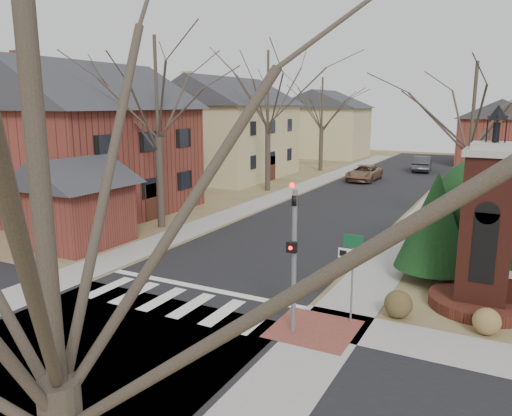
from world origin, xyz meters
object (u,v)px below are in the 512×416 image
Objects in this scene: traffic_signal_pole at (294,246)px; pickup_truck at (364,173)px; sign_post at (353,261)px; distant_car at (422,164)px; brick_gate_monument at (485,244)px.

pickup_truck is at bearing 101.61° from traffic_signal_pole.
distant_car is (-3.99, 36.92, -1.19)m from sign_post.
brick_gate_monument reaches higher than distant_car.
sign_post is 0.57× the size of pickup_truck.
pickup_truck is (-7.39, 28.26, -1.28)m from sign_post.
pickup_truck is at bearing 113.14° from brick_gate_monument.
traffic_signal_pole is 0.93× the size of pickup_truck.
traffic_signal_pole reaches higher than distant_car.
traffic_signal_pole is 0.69× the size of brick_gate_monument.
distant_car is at bearing 94.03° from traffic_signal_pole.
brick_gate_monument reaches higher than sign_post.
brick_gate_monument is 1.41× the size of distant_car.
distant_car is at bearing 102.31° from brick_gate_monument.
traffic_signal_pole is 6.47m from brick_gate_monument.
pickup_truck is at bearing 63.05° from distant_car.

